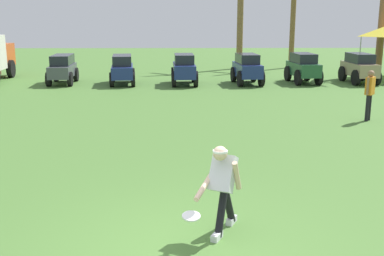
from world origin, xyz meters
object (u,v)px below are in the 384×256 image
Objects in this scene: frisbee_in_flight at (191,216)px; palm_tree_right_of_centre at (294,5)px; parked_car_slot_c at (184,68)px; parked_car_slot_f at (359,67)px; teammate_near_sideline at (370,91)px; parked_car_slot_d at (247,68)px; frisbee_thrower at (223,184)px; parked_car_slot_a at (62,68)px; parked_car_slot_b at (122,69)px; palm_tree_left_of_centre at (240,4)px; parked_car_slot_e at (303,67)px.

palm_tree_right_of_centre reaches higher than frisbee_in_flight.
parked_car_slot_c is 0.99× the size of parked_car_slot_f.
frisbee_in_flight is 0.12× the size of parked_car_slot_f.
teammate_near_sideline is 8.41m from parked_car_slot_d.
frisbee_thrower is 0.90× the size of teammate_near_sideline.
parked_car_slot_d is (8.66, -0.25, 0.02)m from parked_car_slot_a.
teammate_near_sideline is 15.13m from palm_tree_right_of_centre.
parked_car_slot_b is at bearing 137.03° from teammate_near_sideline.
parked_car_slot_d is (2.81, 16.24, 0.22)m from frisbee_in_flight.
teammate_near_sideline is 0.64× the size of parked_car_slot_d.
parked_car_slot_c is 8.03m from palm_tree_left_of_centre.
frisbee_in_flight is 16.14m from parked_car_slot_c.
parked_car_slot_d is 5.36m from parked_car_slot_f.
frisbee_thrower is at bearing -104.61° from palm_tree_right_of_centre.
palm_tree_left_of_centre is 1.07× the size of palm_tree_right_of_centre.
palm_tree_right_of_centre is at bearing 82.59° from parked_car_slot_e.
palm_tree_left_of_centre is (6.17, 6.52, 3.05)m from parked_car_slot_b.
parked_car_slot_f is at bearing 2.62° from parked_car_slot_d.
parked_car_slot_f is 0.39× the size of palm_tree_right_of_centre.
parked_car_slot_a is at bearing -179.53° from parked_car_slot_e.
parked_car_slot_a is 11.36m from parked_car_slot_e.
frisbee_thrower is 0.57× the size of parked_car_slot_a.
parked_car_slot_f is (2.65, -0.09, 0.00)m from parked_car_slot_e.
parked_car_slot_a is at bearing 178.37° from parked_car_slot_d.
parked_car_slot_d reaches higher than parked_car_slot_a.
parked_car_slot_a is 1.01× the size of parked_car_slot_e.
parked_car_slot_e is 7.25m from palm_tree_right_of_centre.
palm_tree_left_of_centre reaches higher than parked_car_slot_d.
parked_car_slot_c is at bearing 92.23° from frisbee_thrower.
parked_car_slot_f is (2.61, 8.19, -0.20)m from teammate_near_sideline.
parked_car_slot_a is 1.02× the size of parked_car_slot_f.
frisbee_in_flight is 0.04× the size of palm_tree_left_of_centre.
frisbee_thrower is 0.58× the size of parked_car_slot_e.
frisbee_in_flight is 24.22m from palm_tree_right_of_centre.
parked_car_slot_a is at bearing 175.97° from parked_car_slot_b.
palm_tree_right_of_centre is (5.90, 22.62, 2.90)m from frisbee_thrower.
frisbee_thrower reaches higher than parked_car_slot_f.
palm_tree_right_of_centre reaches higher than parked_car_slot_a.
parked_car_slot_f is at bearing 2.40° from parked_car_slot_c.
parked_car_slot_f reaches higher than frisbee_in_flight.
parked_car_slot_b is 0.38× the size of palm_tree_left_of_centre.
teammate_near_sideline is at bearing -35.67° from parked_car_slot_a.
frisbee_thrower is 0.58× the size of parked_car_slot_d.
teammate_near_sideline is at bearing -70.89° from parked_car_slot_d.
palm_tree_left_of_centre reaches higher than frisbee_thrower.
parked_car_slot_e is at bearing -97.41° from palm_tree_right_of_centre.
palm_tree_left_of_centre reaches higher than frisbee_in_flight.
teammate_near_sideline is at bearing -80.59° from palm_tree_left_of_centre.
frisbee_thrower is at bearing -87.77° from parked_car_slot_c.
parked_car_slot_e is at bearing 1.96° from parked_car_slot_b.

